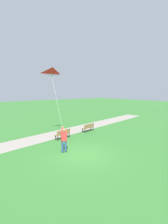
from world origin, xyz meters
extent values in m
plane|color=#33702D|center=(0.00, 0.00, 0.00)|extent=(120.00, 120.00, 0.00)
cube|color=gray|center=(-5.79, 2.00, 0.01)|extent=(6.87, 32.02, 0.02)
cube|color=#232328|center=(-1.22, -0.87, 0.03)|extent=(0.26, 0.18, 0.06)
cylinder|color=#2D4C8E|center=(-1.20, -0.88, 0.45)|extent=(0.14, 0.14, 0.82)
cube|color=#232328|center=(-1.15, -0.64, 0.03)|extent=(0.26, 0.18, 0.06)
cylinder|color=#2D4C8E|center=(-1.13, -0.65, 0.45)|extent=(0.14, 0.14, 0.82)
cube|color=red|center=(-1.16, -0.76, 1.16)|extent=(0.33, 0.45, 0.60)
sphere|color=tan|center=(-1.16, -0.76, 1.62)|extent=(0.22, 0.22, 0.22)
ellipsoid|color=olive|center=(-1.15, -0.77, 1.66)|extent=(0.28, 0.28, 0.13)
cylinder|color=red|center=(-1.40, -0.78, 1.61)|extent=(0.45, 0.46, 0.43)
cylinder|color=red|center=(-1.35, -0.61, 1.61)|extent=(0.56, 0.20, 0.43)
sphere|color=tan|center=(-1.53, -0.65, 1.74)|extent=(0.10, 0.10, 0.10)
pyramid|color=red|center=(-5.25, 0.56, 6.20)|extent=(0.77, 1.54, 0.60)
cone|color=green|center=(-5.54, 0.59, 5.82)|extent=(0.22, 0.22, 0.22)
cylinder|color=black|center=(-5.54, 0.59, 5.93)|extent=(0.17, 1.40, 0.02)
cylinder|color=silver|center=(-3.53, -0.03, 3.75)|extent=(4.03, 1.26, 4.03)
cube|color=olive|center=(-3.99, 0.74, 0.45)|extent=(0.65, 1.55, 0.05)
cube|color=olive|center=(-3.80, 0.77, 0.68)|extent=(0.25, 1.49, 0.40)
cube|color=#2D2D33|center=(-4.06, 0.05, 0.23)|extent=(0.07, 0.07, 0.45)
cube|color=#2D2D33|center=(-3.74, 0.10, 0.23)|extent=(0.07, 0.07, 0.45)
cube|color=#2D2D33|center=(-4.25, 1.38, 0.23)|extent=(0.07, 0.07, 0.45)
cube|color=#2D2D33|center=(-3.93, 1.43, 0.23)|extent=(0.07, 0.07, 0.45)
cube|color=olive|center=(-4.48, 4.21, 0.45)|extent=(0.65, 1.55, 0.05)
cube|color=olive|center=(-4.30, 4.23, 0.68)|extent=(0.25, 1.49, 0.40)
cube|color=#2D2D33|center=(-4.55, 3.52, 0.23)|extent=(0.07, 0.07, 0.45)
cube|color=#2D2D33|center=(-4.23, 3.56, 0.23)|extent=(0.07, 0.07, 0.45)
cube|color=#2D2D33|center=(-4.74, 4.85, 0.23)|extent=(0.07, 0.07, 0.45)
cube|color=#2D2D33|center=(-4.42, 4.89, 0.23)|extent=(0.07, 0.07, 0.45)
camera|label=1|loc=(8.14, -6.18, 4.44)|focal=24.66mm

